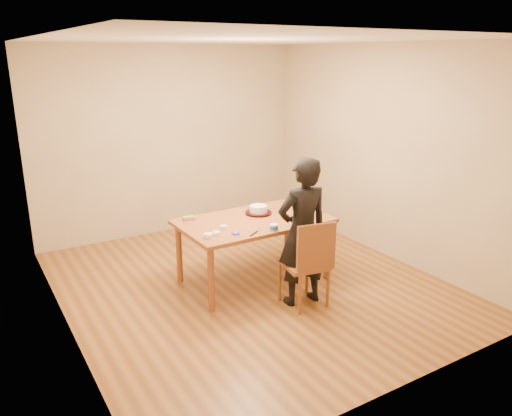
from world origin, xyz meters
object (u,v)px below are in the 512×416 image
dining_chair (304,264)px  cake_plate (258,213)px  dining_table (254,221)px  cake (258,209)px  person (302,232)px

dining_chair → cake_plate: size_ratio=1.36×
dining_table → cake: bearing=43.5°
dining_chair → cake: bearing=100.0°
dining_table → cake_plate: bearing=43.5°
person → cake_plate: bearing=-85.5°
dining_table → cake_plate: 0.22m
dining_table → dining_chair: dining_table is taller
dining_chair → person: bearing=100.3°
dining_table → cake: (0.16, 0.15, 0.08)m
dining_table → cake_plate: cake_plate is taller
person → dining_chair: bearing=94.8°
person → dining_table: bearing=-73.6°
dining_table → cake: size_ratio=8.05×
cake_plate → person: (-0.01, -0.88, 0.03)m
cake_plate → person: 0.88m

